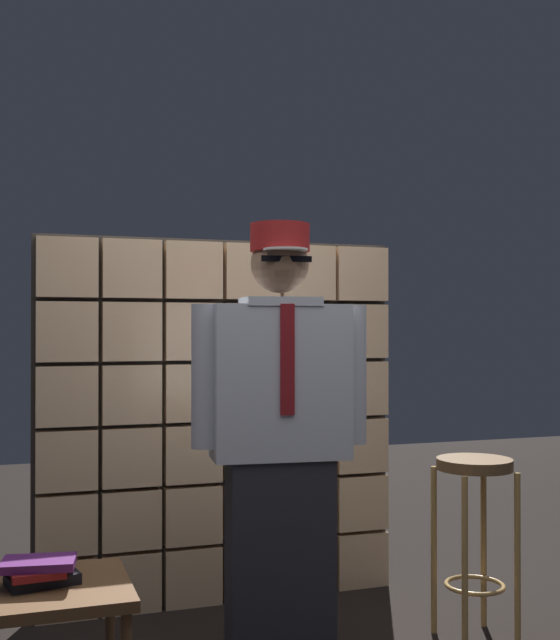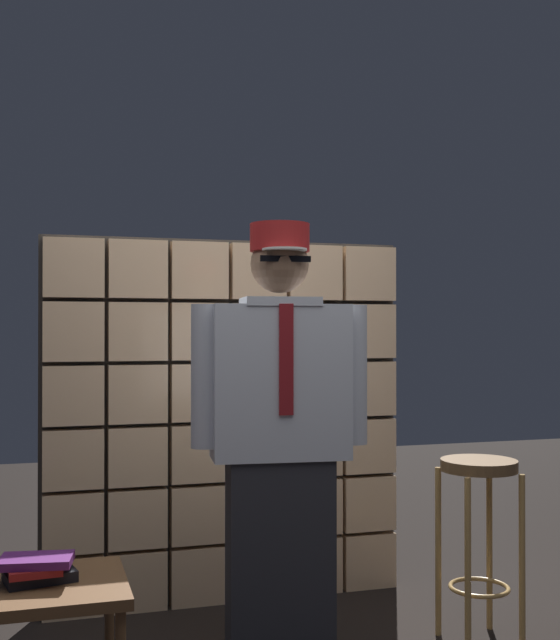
{
  "view_description": "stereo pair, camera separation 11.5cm",
  "coord_description": "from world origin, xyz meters",
  "px_view_note": "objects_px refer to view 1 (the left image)",
  "views": [
    {
      "loc": [
        -1.04,
        -2.68,
        1.4
      ],
      "look_at": [
        0.0,
        0.4,
        1.44
      ],
      "focal_mm": 45.01,
      "sensor_mm": 36.0,
      "label": 1
    },
    {
      "loc": [
        -0.93,
        -2.72,
        1.4
      ],
      "look_at": [
        0.0,
        0.4,
        1.44
      ],
      "focal_mm": 45.01,
      "sensor_mm": 36.0,
      "label": 2
    }
  ],
  "objects_px": {
    "side_table": "(53,605)",
    "book_stack": "(40,572)",
    "standing_person": "(281,440)",
    "bar_stool": "(475,505)"
  },
  "relations": [
    {
      "from": "standing_person",
      "to": "bar_stool",
      "type": "height_order",
      "value": "standing_person"
    },
    {
      "from": "standing_person",
      "to": "bar_stool",
      "type": "xyz_separation_m",
      "value": [
        0.95,
        0.07,
        -0.35
      ]
    },
    {
      "from": "standing_person",
      "to": "book_stack",
      "type": "height_order",
      "value": "standing_person"
    },
    {
      "from": "bar_stool",
      "to": "side_table",
      "type": "bearing_deg",
      "value": -171.22
    },
    {
      "from": "book_stack",
      "to": "bar_stool",
      "type": "bearing_deg",
      "value": 8.46
    },
    {
      "from": "bar_stool",
      "to": "book_stack",
      "type": "xyz_separation_m",
      "value": [
        -1.89,
        -0.28,
        -0.03
      ]
    },
    {
      "from": "side_table",
      "to": "book_stack",
      "type": "relative_size",
      "value": 1.9
    },
    {
      "from": "standing_person",
      "to": "side_table",
      "type": "height_order",
      "value": "standing_person"
    },
    {
      "from": "bar_stool",
      "to": "book_stack",
      "type": "height_order",
      "value": "bar_stool"
    },
    {
      "from": "standing_person",
      "to": "book_stack",
      "type": "bearing_deg",
      "value": -161.1
    }
  ]
}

